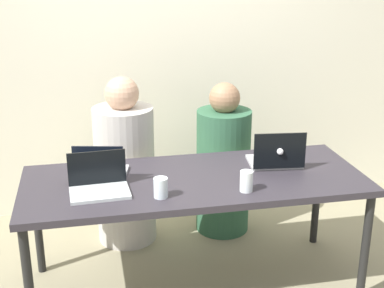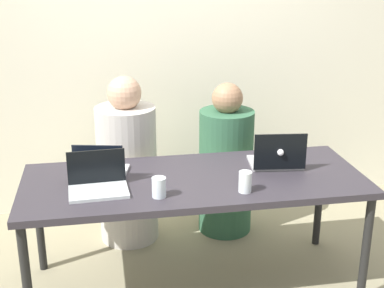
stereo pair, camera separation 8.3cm
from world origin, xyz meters
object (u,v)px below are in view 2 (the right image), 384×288
object	(u,v)px
laptop_back_right	(277,159)
person_on_left	(127,169)
water_glass_left	(159,189)
person_on_right	(226,167)
laptop_front_left	(98,183)
laptop_back_left	(101,168)
water_glass_right	(245,183)

from	to	relation	value
laptop_back_right	person_on_left	bearing A→B (deg)	-27.40
water_glass_left	laptop_back_right	bearing A→B (deg)	22.01
person_on_right	laptop_front_left	size ratio (longest dim) A/B	3.38
person_on_right	laptop_front_left	bearing A→B (deg)	29.92
water_glass_left	laptop_front_left	bearing A→B (deg)	156.79
laptop_back_left	person_on_right	bearing A→B (deg)	-136.11
laptop_back_left	laptop_front_left	bearing A→B (deg)	96.45
person_on_left	water_glass_right	world-z (taller)	person_on_left
laptop_back_left	laptop_back_right	world-z (taller)	laptop_back_right
laptop_back_left	laptop_front_left	distance (m)	0.21
laptop_front_left	water_glass_right	bearing A→B (deg)	-13.97
laptop_back_left	laptop_back_right	bearing A→B (deg)	-170.16
person_on_right	person_on_left	bearing A→B (deg)	-10.00
laptop_front_left	person_on_left	bearing A→B (deg)	72.36
person_on_right	laptop_back_left	xyz separation A→B (m)	(-0.88, -0.54, 0.27)
water_glass_left	person_on_left	bearing A→B (deg)	97.77
laptop_back_left	laptop_back_right	distance (m)	1.05
person_on_left	laptop_back_left	distance (m)	0.62
laptop_front_left	water_glass_left	world-z (taller)	laptop_front_left
laptop_back_right	laptop_back_left	bearing A→B (deg)	4.18
person_on_left	person_on_right	world-z (taller)	person_on_left
person_on_right	water_glass_left	world-z (taller)	person_on_right
laptop_front_left	laptop_back_right	xyz separation A→B (m)	(1.07, 0.17, 0.01)
water_glass_right	water_glass_left	bearing A→B (deg)	178.04
laptop_front_left	water_glass_left	xyz separation A→B (m)	(0.32, -0.14, 0.00)
person_on_left	water_glass_left	world-z (taller)	person_on_left
water_glass_left	water_glass_right	bearing A→B (deg)	-1.96
laptop_back_left	laptop_front_left	xyz separation A→B (m)	(-0.02, -0.21, -0.00)
laptop_back_left	water_glass_right	world-z (taller)	laptop_back_left
person_on_left	water_glass_right	xyz separation A→B (m)	(0.59, -0.91, 0.24)
laptop_front_left	laptop_back_right	distance (m)	1.08
person_on_right	laptop_back_right	xyz separation A→B (m)	(0.17, -0.59, 0.27)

